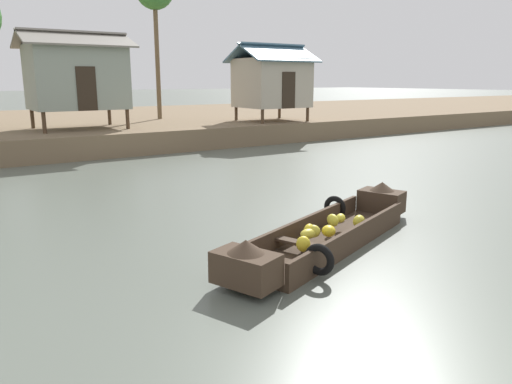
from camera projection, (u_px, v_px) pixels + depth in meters
The scene contains 5 objects.
ground_plane at pixel (174, 209), 12.01m from camera, with size 300.00×300.00×0.00m, color #596056.
riverbank_strip at pixel (33, 128), 27.09m from camera, with size 160.00×20.00×0.96m, color #756047.
banana_boat at pixel (328, 232), 9.30m from camera, with size 5.71×2.92×0.81m.
stilt_house_left at pixel (76, 76), 21.49m from camera, with size 4.57×3.49×4.19m.
stilt_house_mid_left at pixel (272, 82), 25.79m from camera, with size 3.97×3.40×3.96m.
Camera 1 is at (-4.74, -0.80, 3.07)m, focal length 34.60 mm.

